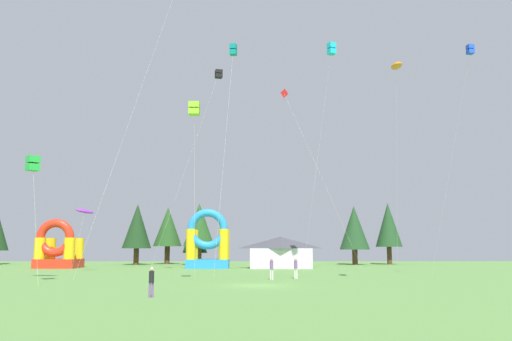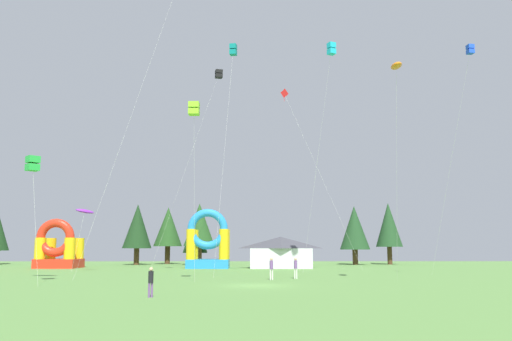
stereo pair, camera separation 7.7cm
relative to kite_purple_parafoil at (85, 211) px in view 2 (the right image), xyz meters
name	(u,v)px [view 2 (the right image)]	position (x,y,z in m)	size (l,w,h in m)	color
ground_plane	(259,286)	(18.68, -19.78, -6.53)	(120.00, 120.00, 0.00)	#5B8C42
kite_purple_parafoil	(85,211)	(0.00, 0.00, 0.00)	(2.11, 1.66, 6.94)	purple
kite_green_box	(33,164)	(2.01, -18.96, 2.25)	(2.15, 2.17, 9.33)	green
kite_red_diamond	(285,97)	(22.55, 6.91, 15.05)	(9.23, 3.39, 22.42)	red
kite_lime_box	(194,109)	(13.79, -18.49, 6.57)	(0.82, 2.51, 13.61)	#8CD826
kite_teal_box	(233,50)	(16.26, -4.37, 16.79)	(1.82, 6.36, 23.98)	#0C7F7A
kite_blue_box	(470,51)	(37.07, -14.33, 12.90)	(1.56, 9.01, 19.98)	blue
kite_orange_parafoil	(396,66)	(29.08, -19.59, 9.63)	(1.89, 7.62, 16.68)	orange
kite_cyan_box	(331,49)	(26.03, -8.47, 15.32)	(2.98, 5.92, 22.50)	#19B7CC
kite_black_box	(219,74)	(14.02, 6.94, 17.98)	(8.19, 2.42, 25.08)	black
person_left_edge	(296,266)	(21.98, -11.98, -5.48)	(0.35, 0.35, 1.77)	silver
person_midfield	(271,267)	(19.85, -13.48, -5.46)	(0.38, 0.38, 1.81)	silver
person_far_side	(151,279)	(12.71, -28.26, -5.58)	(0.36, 0.36, 1.61)	#724C8C
inflatable_red_slide	(208,246)	(12.79, 9.03, -3.77)	(5.28, 4.29, 7.38)	#268CD8
inflatable_blue_arch	(58,251)	(-6.24, 9.73, -4.34)	(5.01, 4.81, 6.17)	red
festival_tent	(281,252)	(21.94, 9.34, -4.56)	(7.70, 3.76, 3.94)	silver
tree_row_2	(137,226)	(1.07, 21.87, -0.83)	(4.34, 4.34, 9.06)	#4C331E
tree_row_3	(168,227)	(5.08, 25.73, -0.77)	(4.49, 4.49, 8.89)	#4C331E
tree_row_4	(195,233)	(9.64, 23.63, -1.81)	(3.80, 3.80, 7.76)	#4C331E
tree_row_5	(199,225)	(10.48, 21.21, -0.64)	(4.66, 4.66, 9.13)	#4C331E
tree_row_6	(354,228)	(33.93, 21.96, -1.03)	(4.50, 4.50, 8.83)	#4C331E
tree_row_7	(389,225)	(39.41, 22.92, -0.56)	(4.03, 4.03, 9.39)	#4C331E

